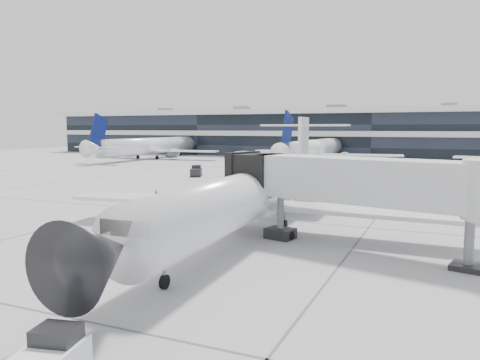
% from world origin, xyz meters
% --- Properties ---
extents(ground, '(220.00, 220.00, 0.00)m').
position_xyz_m(ground, '(0.00, 0.00, 0.00)').
color(ground, '#969699').
rests_on(ground, ground).
extents(terminal, '(170.00, 22.00, 10.00)m').
position_xyz_m(terminal, '(0.00, 82.00, 5.00)').
color(terminal, black).
rests_on(terminal, ground).
extents(bg_jet_left, '(32.00, 40.00, 9.60)m').
position_xyz_m(bg_jet_left, '(-45.00, 55.00, 0.00)').
color(bg_jet_left, white).
rests_on(bg_jet_left, ground).
extents(bg_jet_center, '(32.00, 40.00, 9.60)m').
position_xyz_m(bg_jet_center, '(-8.00, 55.00, 0.00)').
color(bg_jet_center, white).
rests_on(bg_jet_center, ground).
extents(regional_jet, '(27.03, 33.71, 7.79)m').
position_xyz_m(regional_jet, '(3.33, -4.41, 2.66)').
color(regional_jet, white).
rests_on(regional_jet, ground).
extents(jet_bridge, '(16.64, 6.69, 5.38)m').
position_xyz_m(jet_bridge, '(11.36, -6.77, 3.92)').
color(jet_bridge, silver).
rests_on(jet_bridge, ground).
extents(traffic_cone, '(0.47, 0.47, 0.58)m').
position_xyz_m(traffic_cone, '(-12.56, 7.92, 0.27)').
color(traffic_cone, '#EF5B0C').
rests_on(traffic_cone, ground).
extents(far_tug, '(2.30, 2.84, 1.57)m').
position_xyz_m(far_tug, '(-17.39, 25.13, 0.71)').
color(far_tug, black).
rests_on(far_tug, ground).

